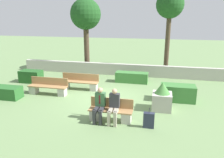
# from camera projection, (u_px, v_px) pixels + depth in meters

# --- Properties ---
(ground_plane) EXTENTS (60.00, 60.00, 0.00)m
(ground_plane) POSITION_uv_depth(u_px,v_px,m) (105.00, 99.00, 10.81)
(ground_plane) COLOR #6B8956
(perimeter_wall) EXTENTS (14.53, 0.30, 0.79)m
(perimeter_wall) POSITION_uv_depth(u_px,v_px,m) (122.00, 70.00, 15.03)
(perimeter_wall) COLOR #B7B2A8
(perimeter_wall) RESTS_ON ground_plane
(bench_front) EXTENTS (1.72, 0.49, 0.86)m
(bench_front) POSITION_uv_depth(u_px,v_px,m) (111.00, 113.00, 8.53)
(bench_front) COLOR #A37A4C
(bench_front) RESTS_ON ground_plane
(bench_left_side) EXTENTS (2.14, 0.48, 0.86)m
(bench_left_side) POSITION_uv_depth(u_px,v_px,m) (80.00, 83.00, 12.17)
(bench_left_side) COLOR #A37A4C
(bench_left_side) RESTS_ON ground_plane
(bench_right_side) EXTENTS (2.08, 0.48, 0.86)m
(bench_right_side) POSITION_uv_depth(u_px,v_px,m) (48.00, 88.00, 11.39)
(bench_right_side) COLOR #A37A4C
(bench_right_side) RESTS_ON ground_plane
(person_seated_man) EXTENTS (0.38, 0.63, 1.33)m
(person_seated_man) POSITION_uv_depth(u_px,v_px,m) (100.00, 103.00, 8.37)
(person_seated_man) COLOR #333338
(person_seated_man) RESTS_ON ground_plane
(person_seated_woman) EXTENTS (0.38, 0.63, 1.33)m
(person_seated_woman) POSITION_uv_depth(u_px,v_px,m) (114.00, 105.00, 8.25)
(person_seated_woman) COLOR #B2A893
(person_seated_woman) RESTS_ON ground_plane
(hedge_block_near_left) EXTENTS (2.20, 0.71, 0.59)m
(hedge_block_near_left) POSITION_uv_depth(u_px,v_px,m) (0.00, 92.00, 10.93)
(hedge_block_near_left) COLOR #286028
(hedge_block_near_left) RESTS_ON ground_plane
(hedge_block_near_right) EXTENTS (1.97, 0.66, 0.63)m
(hedge_block_near_right) POSITION_uv_depth(u_px,v_px,m) (132.00, 77.00, 13.43)
(hedge_block_near_right) COLOR #3D7A38
(hedge_block_near_right) RESTS_ON ground_plane
(hedge_block_mid_left) EXTENTS (1.32, 0.74, 0.74)m
(hedge_block_mid_left) POSITION_uv_depth(u_px,v_px,m) (31.00, 76.00, 13.45)
(hedge_block_mid_left) COLOR #235623
(hedge_block_mid_left) RESTS_ON ground_plane
(hedge_block_mid_right) EXTENTS (1.63, 0.78, 0.78)m
(hedge_block_mid_right) POSITION_uv_depth(u_px,v_px,m) (178.00, 93.00, 10.51)
(hedge_block_mid_right) COLOR #3D7A38
(hedge_block_mid_right) RESTS_ON ground_plane
(planter_corner_left) EXTENTS (0.82, 0.82, 1.25)m
(planter_corner_left) POSITION_uv_depth(u_px,v_px,m) (162.00, 97.00, 9.45)
(planter_corner_left) COLOR #B7B2A8
(planter_corner_left) RESTS_ON ground_plane
(suitcase) EXTENTS (0.40, 0.18, 0.79)m
(suitcase) POSITION_uv_depth(u_px,v_px,m) (149.00, 120.00, 7.96)
(suitcase) COLOR #282D42
(suitcase) RESTS_ON ground_plane
(tree_leftmost) EXTENTS (2.19, 2.19, 5.17)m
(tree_leftmost) POSITION_uv_depth(u_px,v_px,m) (86.00, 16.00, 15.56)
(tree_leftmost) COLOR #473828
(tree_leftmost) RESTS_ON ground_plane
(tree_center_left) EXTENTS (1.81, 1.81, 5.58)m
(tree_center_left) POSITION_uv_depth(u_px,v_px,m) (170.00, 7.00, 14.19)
(tree_center_left) COLOR #473828
(tree_center_left) RESTS_ON ground_plane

